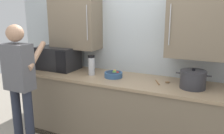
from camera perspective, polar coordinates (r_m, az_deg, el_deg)
name	(u,v)px	position (r m, az deg, el deg)	size (l,w,h in m)	color
back_wall_tiled	(134,42)	(3.29, 5.35, 5.98)	(3.99, 0.44, 2.52)	#B2BCC1
counter_unit	(124,112)	(3.23, 2.82, -10.80)	(3.05, 0.72, 0.93)	#756651
microwave_oven	(56,58)	(3.64, -13.61, 2.15)	(0.70, 0.83, 0.34)	black
stock_pot	(193,79)	(2.81, 19.12, -2.88)	(0.39, 0.29, 0.24)	#2D2D33
fruit_bowl	(114,74)	(3.11, 0.37, -1.78)	(0.24, 0.24, 0.10)	#335684
wooden_spoon	(163,82)	(2.94, 12.31, -3.63)	(0.20, 0.18, 0.02)	brown
thermos_flask	(92,65)	(3.21, -5.02, 0.46)	(0.09, 0.09, 0.27)	#B7BABF
person_figure	(20,80)	(3.01, -21.56, -2.98)	(0.44, 0.63, 1.65)	#282D3D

